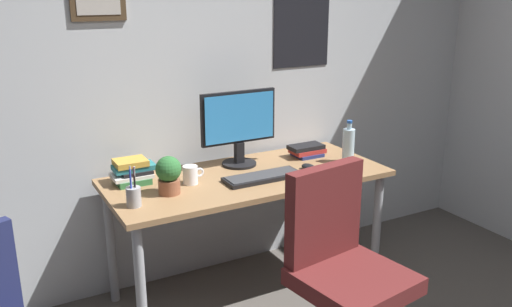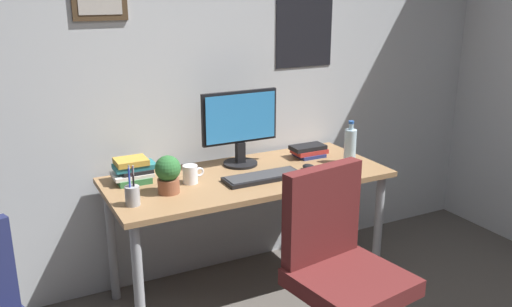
{
  "view_description": "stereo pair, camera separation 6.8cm",
  "coord_description": "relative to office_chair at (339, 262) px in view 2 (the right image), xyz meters",
  "views": [
    {
      "loc": [
        -1.16,
        -0.78,
        1.72
      ],
      "look_at": [
        0.16,
        1.63,
        0.88
      ],
      "focal_mm": 38.17,
      "sensor_mm": 36.0,
      "label": 1
    },
    {
      "loc": [
        -1.1,
        -0.81,
        1.72
      ],
      "look_at": [
        0.16,
        1.63,
        0.88
      ],
      "focal_mm": 38.17,
      "sensor_mm": 36.0,
      "label": 2
    }
  ],
  "objects": [
    {
      "name": "office_chair",
      "position": [
        0.0,
        0.0,
        0.0
      ],
      "size": [
        0.57,
        0.57,
        0.95
      ],
      "color": "#591E1E",
      "rests_on": "ground_plane"
    },
    {
      "name": "water_bottle",
      "position": [
        0.54,
        0.67,
        0.31
      ],
      "size": [
        0.07,
        0.07,
        0.25
      ],
      "color": "silver",
      "rests_on": "desk"
    },
    {
      "name": "coffee_mug_near",
      "position": [
        -0.41,
        0.77,
        0.25
      ],
      "size": [
        0.12,
        0.08,
        0.1
      ],
      "color": "white",
      "rests_on": "desk"
    },
    {
      "name": "book_stack_right",
      "position": [
        0.39,
        0.88,
        0.24
      ],
      "size": [
        0.22,
        0.14,
        0.07
      ],
      "color": "navy",
      "rests_on": "desk"
    },
    {
      "name": "wall_back",
      "position": [
        -0.25,
        1.17,
        0.77
      ],
      "size": [
        4.4,
        0.1,
        2.6
      ],
      "color": "silver",
      "rests_on": "ground_plane"
    },
    {
      "name": "computer_mouse",
      "position": [
        0.25,
        0.65,
        0.22
      ],
      "size": [
        0.06,
        0.11,
        0.04
      ],
      "color": "black",
      "rests_on": "desk"
    },
    {
      "name": "pen_cup",
      "position": [
        -0.77,
        0.61,
        0.25
      ],
      "size": [
        0.07,
        0.07,
        0.2
      ],
      "color": "#9EA0A5",
      "rests_on": "desk"
    },
    {
      "name": "monitor",
      "position": [
        -0.05,
        0.93,
        0.44
      ],
      "size": [
        0.46,
        0.2,
        0.43
      ],
      "color": "black",
      "rests_on": "desk"
    },
    {
      "name": "book_stack_left",
      "position": [
        -0.68,
        0.93,
        0.26
      ],
      "size": [
        0.23,
        0.18,
        0.13
      ],
      "color": "#33723F",
      "rests_on": "desk"
    },
    {
      "name": "keyboard",
      "position": [
        -0.05,
        0.65,
        0.21
      ],
      "size": [
        0.43,
        0.15,
        0.03
      ],
      "color": "black",
      "rests_on": "desk"
    },
    {
      "name": "potted_plant",
      "position": [
        -0.56,
        0.68,
        0.3
      ],
      "size": [
        0.13,
        0.13,
        0.19
      ],
      "color": "brown",
      "rests_on": "desk"
    },
    {
      "name": "desk",
      "position": [
        -0.09,
        0.75,
        0.12
      ],
      "size": [
        1.55,
        0.68,
        0.73
      ],
      "color": "#936D47",
      "rests_on": "ground_plane"
    }
  ]
}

